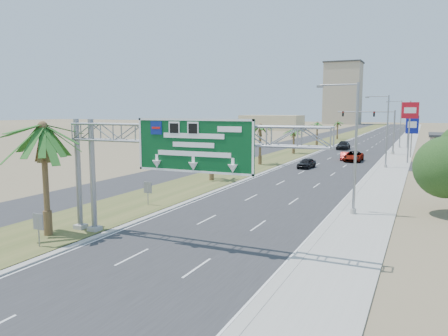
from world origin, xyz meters
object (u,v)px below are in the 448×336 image
car_right_lane (354,157)px  pole_sign_red_far (409,117)px  car_mid_lane (345,156)px  pole_sign_red_near (410,114)px  palm_near (43,127)px  sign_gantry (173,143)px  car_far (343,146)px  pole_sign_blue (412,126)px  signal_mast (382,128)px  car_left_lane (306,163)px

car_right_lane → pole_sign_red_far: bearing=76.9°
car_mid_lane → pole_sign_red_far: size_ratio=0.46×
car_mid_lane → pole_sign_red_near: pole_sign_red_near is taller
palm_near → car_mid_lane: bearing=79.2°
car_mid_lane → sign_gantry: bearing=-99.4°
car_far → pole_sign_blue: 18.12m
car_mid_lane → car_far: 19.75m
sign_gantry → pole_sign_red_far: size_ratio=1.98×
car_right_lane → sign_gantry: bearing=-94.5°
signal_mast → car_mid_lane: (-4.45, -12.20, -4.21)m
signal_mast → palm_near: bearing=-102.7°
sign_gantry → car_right_lane: bearing=86.1°
car_far → pole_sign_red_far: size_ratio=0.67×
pole_sign_red_near → pole_sign_blue: pole_sign_red_near is taller
signal_mast → car_far: (-7.93, 7.24, -4.03)m
car_right_lane → car_far: bearing=103.1°
car_left_lane → pole_sign_blue: bearing=63.9°
signal_mast → pole_sign_red_near: bearing=-69.3°
pole_sign_red_far → signal_mast: bearing=-103.0°
car_left_lane → car_far: 31.84m
car_left_lane → car_mid_lane: 12.80m
car_far → pole_sign_red_far: pole_sign_red_far is taller
palm_near → car_far: bearing=84.8°
sign_gantry → car_mid_lane: size_ratio=4.28×
palm_near → signal_mast: bearing=77.3°
signal_mast → car_right_lane: 14.43m
car_right_lane → pole_sign_red_near: 10.23m
car_right_lane → car_far: car_far is taller
pole_sign_red_near → pole_sign_red_far: size_ratio=1.11×
palm_near → car_mid_lane: (9.92, 51.77, -6.29)m
signal_mast → car_mid_lane: signal_mast is taller
sign_gantry → signal_mast: 62.37m
car_left_lane → car_mid_lane: size_ratio=1.05×
palm_near → pole_sign_red_far: pole_sign_red_far is taller
pole_sign_red_near → pole_sign_red_far: (-1.06, 29.44, -0.72)m
pole_sign_red_far → car_left_lane: bearing=-105.5°
sign_gantry → car_far: bearing=91.4°
car_mid_lane → pole_sign_red_near: 11.54m
palm_near → pole_sign_blue: (19.45, 59.44, -1.59)m
car_right_lane → pole_sign_blue: 12.86m
car_mid_lane → pole_sign_red_far: bearing=66.6°
car_right_lane → pole_sign_red_far: 31.39m
car_right_lane → pole_sign_red_near: size_ratio=0.60×
car_far → pole_sign_red_far: 16.10m
car_mid_lane → pole_sign_red_near: bearing=-11.6°
car_left_lane → palm_near: bearing=-93.5°
signal_mast → pole_sign_red_far: size_ratio=1.22×
car_far → pole_sign_red_near: (12.82, -20.13, 6.57)m
palm_near → pole_sign_red_near: size_ratio=0.89×
car_right_lane → pole_sign_red_near: bearing=4.2°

